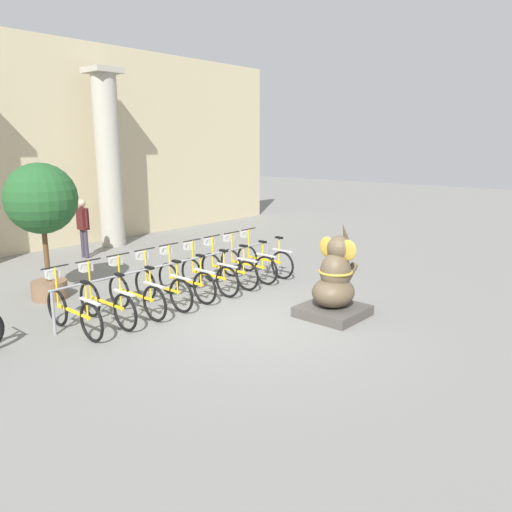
# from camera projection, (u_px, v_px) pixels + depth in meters

# --- Properties ---
(ground_plane) EXTENTS (60.00, 60.00, 0.00)m
(ground_plane) POSITION_uv_depth(u_px,v_px,m) (253.00, 319.00, 8.87)
(ground_plane) COLOR slate
(building_facade) EXTENTS (20.00, 0.20, 6.00)m
(building_facade) POSITION_uv_depth(u_px,v_px,m) (20.00, 145.00, 13.74)
(building_facade) COLOR #C6B78E
(building_facade) RESTS_ON ground_plane
(column_right) EXTENTS (0.90, 0.90, 5.16)m
(column_right) POSITION_uv_depth(u_px,v_px,m) (108.00, 158.00, 14.72)
(column_right) COLOR #ADA899
(column_right) RESTS_ON ground_plane
(bike_rack) EXTENTS (5.51, 0.05, 0.77)m
(bike_rack) POSITION_uv_depth(u_px,v_px,m) (181.00, 267.00, 9.99)
(bike_rack) COLOR gray
(bike_rack) RESTS_ON ground_plane
(bicycle_0) EXTENTS (0.48, 1.73, 1.06)m
(bicycle_0) POSITION_uv_depth(u_px,v_px,m) (72.00, 310.00, 8.16)
(bicycle_0) COLOR black
(bicycle_0) RESTS_ON ground_plane
(bicycle_1) EXTENTS (0.48, 1.73, 1.06)m
(bicycle_1) POSITION_uv_depth(u_px,v_px,m) (105.00, 301.00, 8.60)
(bicycle_1) COLOR black
(bicycle_1) RESTS_ON ground_plane
(bicycle_2) EXTENTS (0.48, 1.73, 1.06)m
(bicycle_2) POSITION_uv_depth(u_px,v_px,m) (135.00, 293.00, 9.06)
(bicycle_2) COLOR black
(bicycle_2) RESTS_ON ground_plane
(bicycle_3) EXTENTS (0.48, 1.73, 1.06)m
(bicycle_3) POSITION_uv_depth(u_px,v_px,m) (161.00, 286.00, 9.52)
(bicycle_3) COLOR black
(bicycle_3) RESTS_ON ground_plane
(bicycle_4) EXTENTS (0.48, 1.73, 1.06)m
(bicycle_4) POSITION_uv_depth(u_px,v_px,m) (185.00, 279.00, 9.99)
(bicycle_4) COLOR black
(bicycle_4) RESTS_ON ground_plane
(bicycle_5) EXTENTS (0.48, 1.73, 1.06)m
(bicycle_5) POSITION_uv_depth(u_px,v_px,m) (208.00, 273.00, 10.42)
(bicycle_5) COLOR black
(bicycle_5) RESTS_ON ground_plane
(bicycle_6) EXTENTS (0.48, 1.73, 1.06)m
(bicycle_6) POSITION_uv_depth(u_px,v_px,m) (227.00, 268.00, 10.89)
(bicycle_6) COLOR black
(bicycle_6) RESTS_ON ground_plane
(bicycle_7) EXTENTS (0.48, 1.73, 1.06)m
(bicycle_7) POSITION_uv_depth(u_px,v_px,m) (246.00, 263.00, 11.33)
(bicycle_7) COLOR black
(bicycle_7) RESTS_ON ground_plane
(bicycle_8) EXTENTS (0.48, 1.73, 1.06)m
(bicycle_8) POSITION_uv_depth(u_px,v_px,m) (263.00, 258.00, 11.80)
(bicycle_8) COLOR black
(bicycle_8) RESTS_ON ground_plane
(elephant_statue) EXTENTS (1.08, 1.08, 1.70)m
(elephant_statue) POSITION_uv_depth(u_px,v_px,m) (335.00, 285.00, 8.96)
(elephant_statue) COLOR #4C4742
(elephant_statue) RESTS_ON ground_plane
(person_pedestrian) EXTENTS (0.21, 0.47, 1.60)m
(person_pedestrian) POSITION_uv_depth(u_px,v_px,m) (83.00, 223.00, 13.44)
(person_pedestrian) COLOR #383342
(person_pedestrian) RESTS_ON ground_plane
(potted_tree) EXTENTS (1.37, 1.37, 2.71)m
(potted_tree) POSITION_uv_depth(u_px,v_px,m) (42.00, 205.00, 9.65)
(potted_tree) COLOR brown
(potted_tree) RESTS_ON ground_plane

